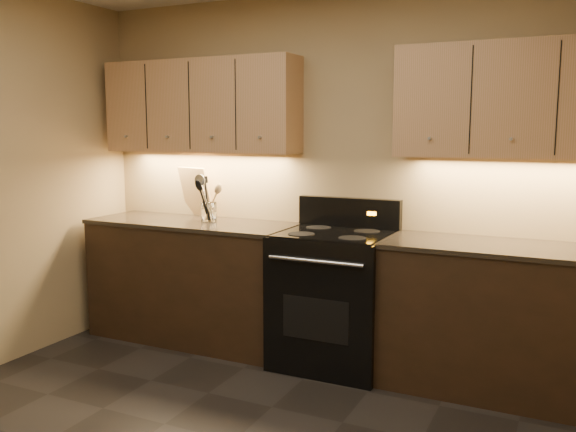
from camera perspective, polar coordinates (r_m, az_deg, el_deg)
The scene contains 14 objects.
wall_back at distance 4.43m, azimuth 4.99°, elevation 3.87°, with size 4.00×0.04×2.60m, color tan.
counter_left at distance 4.81m, azimuth -8.87°, elevation -5.95°, with size 1.62×0.62×0.93m.
counter_right at distance 4.03m, azimuth 19.39°, elevation -9.11°, with size 1.46×0.62×0.93m.
stove at distance 4.25m, azimuth 4.35°, elevation -7.56°, with size 0.76×0.68×1.14m.
upper_cab_left at distance 4.79m, azimuth -8.19°, elevation 10.12°, with size 1.60×0.30×0.70m, color tan.
upper_cab_right at distance 4.01m, azimuth 20.54°, elevation 10.10°, with size 1.44×0.30×0.70m, color tan.
outlet_plate at distance 5.05m, azimuth -9.02°, elevation 2.26°, with size 0.09×0.01×0.12m, color #B2B5BA.
utensil_crock at distance 4.68m, azimuth -7.41°, elevation 0.33°, with size 0.16×0.16×0.15m.
cutting_board at distance 4.96m, azimuth -8.60°, elevation 2.25°, with size 0.32×0.02×0.41m, color tan.
wooden_spoon at distance 4.66m, azimuth -7.73°, elevation 1.41°, with size 0.06×0.06×0.29m, color tan, non-canonical shape.
black_spoon at distance 4.68m, azimuth -7.37°, elevation 1.63°, with size 0.06×0.06×0.31m, color black, non-canonical shape.
black_turner at distance 4.64m, azimuth -7.44°, elevation 1.74°, with size 0.08×0.08×0.34m, color black, non-canonical shape.
steel_spatula at distance 4.67m, azimuth -7.09°, elevation 1.73°, with size 0.08×0.08×0.33m, color silver, non-canonical shape.
steel_skimmer at distance 4.63m, azimuth -7.17°, elevation 1.69°, with size 0.09×0.09×0.34m, color silver, non-canonical shape.
Camera 1 is at (1.55, -2.14, 1.63)m, focal length 38.00 mm.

